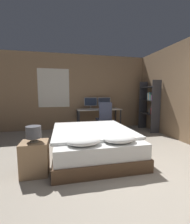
# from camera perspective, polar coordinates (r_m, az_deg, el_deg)

# --- Properties ---
(ground_plane) EXTENTS (20.00, 20.00, 0.00)m
(ground_plane) POSITION_cam_1_polar(r_m,az_deg,el_deg) (2.39, 21.99, -26.10)
(ground_plane) COLOR #9E9384
(wall_back) EXTENTS (12.00, 0.08, 2.70)m
(wall_back) POSITION_cam_1_polar(r_m,az_deg,el_deg) (5.68, -0.61, 7.56)
(wall_back) COLOR #8E7051
(wall_back) RESTS_ON ground_plane
(bed) EXTENTS (1.65, 2.04, 0.61)m
(bed) POSITION_cam_1_polar(r_m,az_deg,el_deg) (3.27, -0.82, -11.25)
(bed) COLOR brown
(bed) RESTS_ON ground_plane
(nightstand) EXTENTS (0.41, 0.36, 0.54)m
(nightstand) POSITION_cam_1_polar(r_m,az_deg,el_deg) (2.67, -21.92, -15.99)
(nightstand) COLOR #997551
(nightstand) RESTS_ON ground_plane
(bedside_lamp) EXTENTS (0.23, 0.23, 0.25)m
(bedside_lamp) POSITION_cam_1_polar(r_m,az_deg,el_deg) (2.54, -22.34, -7.15)
(bedside_lamp) COLOR gray
(bedside_lamp) RESTS_ON nightstand
(desk) EXTENTS (1.58, 0.60, 0.75)m
(desk) POSITION_cam_1_polar(r_m,az_deg,el_deg) (5.39, 1.44, 0.23)
(desk) COLOR beige
(desk) RESTS_ON ground_plane
(monitor_left) EXTENTS (0.48, 0.16, 0.41)m
(monitor_left) POSITION_cam_1_polar(r_m,az_deg,el_deg) (5.50, -1.67, 3.76)
(monitor_left) COLOR #B7B7BC
(monitor_left) RESTS_ON desk
(monitor_right) EXTENTS (0.48, 0.16, 0.41)m
(monitor_right) POSITION_cam_1_polar(r_m,az_deg,el_deg) (5.62, 3.53, 3.81)
(monitor_right) COLOR #B7B7BC
(monitor_right) RESTS_ON desk
(keyboard) EXTENTS (0.36, 0.13, 0.02)m
(keyboard) POSITION_cam_1_polar(r_m,az_deg,el_deg) (5.19, 1.96, 1.08)
(keyboard) COLOR #B7B7BC
(keyboard) RESTS_ON desk
(computer_mouse) EXTENTS (0.07, 0.05, 0.04)m
(computer_mouse) POSITION_cam_1_polar(r_m,az_deg,el_deg) (5.26, 4.81, 1.24)
(computer_mouse) COLOR #B7B7BC
(computer_mouse) RESTS_ON desk
(office_chair) EXTENTS (0.52, 0.52, 1.03)m
(office_chair) POSITION_cam_1_polar(r_m,az_deg,el_deg) (4.79, 3.50, -3.63)
(office_chair) COLOR black
(office_chair) RESTS_ON ground_plane
(bookshelf) EXTENTS (0.32, 0.82, 1.73)m
(bookshelf) POSITION_cam_1_polar(r_m,az_deg,el_deg) (5.48, 20.42, 3.19)
(bookshelf) COLOR #333338
(bookshelf) RESTS_ON ground_plane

